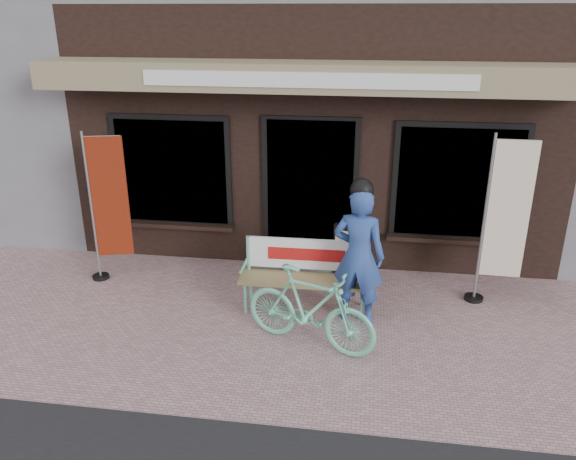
% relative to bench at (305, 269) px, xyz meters
% --- Properties ---
extents(ground, '(70.00, 70.00, 0.00)m').
position_rel_bench_xyz_m(ground, '(-0.08, -0.76, -0.51)').
color(ground, '#B2878A').
rests_on(ground, ground).
extents(storefront, '(7.00, 6.77, 6.00)m').
position_rel_bench_xyz_m(storefront, '(-0.08, 4.20, 2.48)').
color(storefront, black).
rests_on(storefront, ground).
extents(bench, '(1.62, 0.44, 0.87)m').
position_rel_bench_xyz_m(bench, '(0.00, 0.00, 0.00)').
color(bench, '#68CCA6').
rests_on(bench, ground).
extents(person, '(0.68, 0.52, 1.78)m').
position_rel_bench_xyz_m(person, '(0.65, -0.23, 0.36)').
color(person, '#2B4894').
rests_on(person, ground).
extents(bicycle, '(1.61, 0.94, 0.94)m').
position_rel_bench_xyz_m(bicycle, '(0.15, -0.90, -0.05)').
color(bicycle, '#68CCA6').
rests_on(bicycle, ground).
extents(nobori_red, '(0.62, 0.28, 2.09)m').
position_rel_bench_xyz_m(nobori_red, '(-2.73, 0.43, 0.56)').
color(nobori_red, gray).
rests_on(nobori_red, ground).
extents(nobori_cream, '(0.64, 0.24, 2.19)m').
position_rel_bench_xyz_m(nobori_cream, '(2.38, 0.47, 0.62)').
color(nobori_cream, gray).
rests_on(nobori_cream, ground).
extents(menu_stand, '(0.43, 0.21, 0.85)m').
position_rel_bench_xyz_m(menu_stand, '(0.51, 0.71, -0.08)').
color(menu_stand, black).
rests_on(menu_stand, ground).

